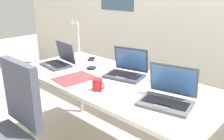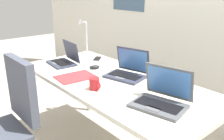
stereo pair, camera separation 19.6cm
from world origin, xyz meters
TOP-DOWN VIEW (x-y plane):
  - wall_back at (-0.00, 1.10)m, footprint 6.00×0.13m
  - desk at (0.00, 0.00)m, footprint 1.80×0.80m
  - desk_lamp at (-0.80, 0.28)m, footprint 0.12×0.18m
  - laptop_back_right at (0.03, 0.14)m, footprint 0.36×0.32m
  - laptop_near_mouse at (-0.63, -0.08)m, footprint 0.31×0.26m
  - laptop_center at (0.55, -0.06)m, footprint 0.38×0.34m
  - computer_mouse at (-0.31, 0.05)m, footprint 0.09×0.11m
  - cell_phone at (-0.55, 0.27)m, footprint 0.14×0.14m
  - book_stack at (0.35, 0.26)m, footprint 0.20×0.17m
  - paper_folder_back_left at (-0.23, -0.20)m, footprint 0.26×0.33m
  - coffee_mug at (0.08, -0.23)m, footprint 0.11×0.08m

SIDE VIEW (x-z plane):
  - desk at x=0.00m, z-range 0.31..1.05m
  - paper_folder_back_left at x=-0.23m, z-range 0.74..0.75m
  - cell_phone at x=-0.55m, z-range 0.74..0.75m
  - computer_mouse at x=-0.31m, z-range 0.74..0.77m
  - book_stack at x=0.35m, z-range 0.74..0.80m
  - coffee_mug at x=0.08m, z-range 0.74..0.83m
  - laptop_near_mouse at x=-0.63m, z-range 0.68..0.89m
  - laptop_back_right at x=0.03m, z-range 0.67..0.90m
  - laptop_center at x=0.55m, z-range 0.67..0.91m
  - desk_lamp at x=-0.80m, z-range 0.74..1.14m
  - wall_back at x=0.00m, z-range 0.00..2.60m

